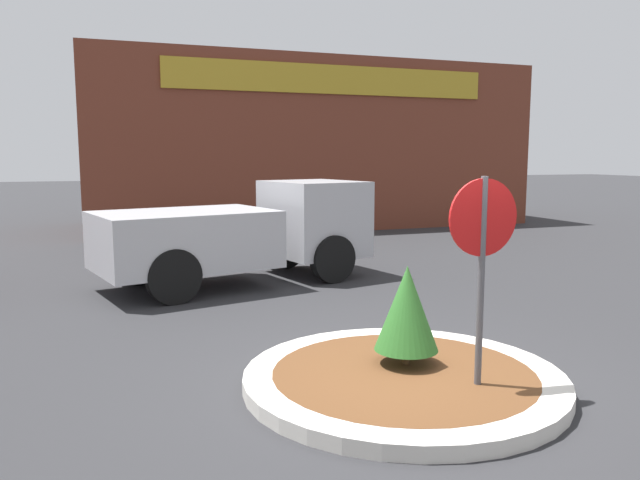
% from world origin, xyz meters
% --- Properties ---
extents(ground_plane, '(120.00, 120.00, 0.00)m').
position_xyz_m(ground_plane, '(0.00, 0.00, 0.00)').
color(ground_plane, '#2D2D30').
extents(traffic_island, '(3.48, 3.48, 0.16)m').
position_xyz_m(traffic_island, '(0.00, 0.00, 0.08)').
color(traffic_island, beige).
rests_on(traffic_island, ground_plane).
extents(stop_sign, '(0.78, 0.07, 2.29)m').
position_xyz_m(stop_sign, '(0.55, -0.58, 1.60)').
color(stop_sign, '#4C4C51').
rests_on(stop_sign, ground_plane).
extents(island_shrub, '(0.72, 0.72, 1.12)m').
position_xyz_m(island_shrub, '(0.15, 0.23, 0.80)').
color(island_shrub, brown).
rests_on(island_shrub, traffic_island).
extents(utility_truck, '(5.55, 3.12, 1.96)m').
position_xyz_m(utility_truck, '(-0.32, 6.04, 1.02)').
color(utility_truck, '#B2B2B7').
rests_on(utility_truck, ground_plane).
extents(storefront_building, '(15.31, 6.07, 5.68)m').
position_xyz_m(storefront_building, '(4.34, 16.05, 2.84)').
color(storefront_building, brown).
rests_on(storefront_building, ground_plane).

